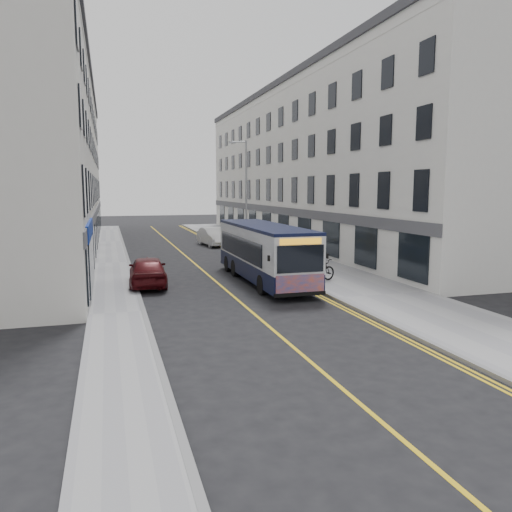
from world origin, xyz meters
TOP-DOWN VIEW (x-y plane):
  - ground at (0.00, 0.00)m, footprint 140.00×140.00m
  - pavement_east at (6.25, 12.00)m, footprint 4.50×64.00m
  - pavement_west at (-5.00, 12.00)m, footprint 2.00×64.00m
  - kerb_east at (4.00, 12.00)m, footprint 0.18×64.00m
  - kerb_west at (-4.00, 12.00)m, footprint 0.18×64.00m
  - road_centre_line at (0.00, 12.00)m, footprint 0.12×64.00m
  - road_dbl_yellow_inner at (3.55, 12.00)m, footprint 0.10×64.00m
  - road_dbl_yellow_outer at (3.75, 12.00)m, footprint 0.10×64.00m
  - terrace_east at (11.50, 21.00)m, footprint 6.00×46.00m
  - terrace_west at (-9.00, 21.00)m, footprint 6.00×46.00m
  - streetlamp at (4.17, 14.00)m, footprint 1.32×0.18m
  - city_bus at (2.32, 3.72)m, footprint 2.33×9.96m
  - bicycle at (4.72, 2.40)m, footprint 2.24×1.38m
  - pedestrian_near at (4.46, 10.91)m, footprint 0.80×0.62m
  - pedestrian_far at (5.29, 12.47)m, footprint 1.00×0.80m
  - car_white at (3.17, 20.39)m, footprint 2.10×4.67m
  - car_maroon at (-3.40, 4.31)m, footprint 1.97×4.45m

SIDE VIEW (x-z plane):
  - ground at x=0.00m, z-range 0.00..0.00m
  - road_centre_line at x=0.00m, z-range 0.00..0.01m
  - road_dbl_yellow_inner at x=3.55m, z-range 0.00..0.01m
  - road_dbl_yellow_outer at x=3.75m, z-range 0.00..0.01m
  - pavement_east at x=6.25m, z-range 0.00..0.12m
  - pavement_west at x=-5.00m, z-range 0.00..0.12m
  - kerb_east at x=4.00m, z-range 0.00..0.13m
  - kerb_west at x=-4.00m, z-range 0.00..0.13m
  - bicycle at x=4.72m, z-range 0.12..1.23m
  - car_white at x=3.17m, z-range 0.00..1.49m
  - car_maroon at x=-3.40m, z-range 0.00..1.49m
  - pedestrian_near at x=4.46m, z-range 0.12..2.05m
  - pedestrian_far at x=5.29m, z-range 0.12..2.08m
  - city_bus at x=2.32m, z-range 0.14..3.03m
  - streetlamp at x=4.17m, z-range 0.38..8.38m
  - terrace_east at x=11.50m, z-range 0.00..13.00m
  - terrace_west at x=-9.00m, z-range 0.00..13.00m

